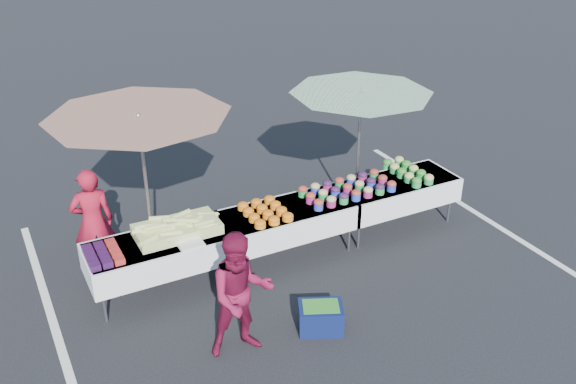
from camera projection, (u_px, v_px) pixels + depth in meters
name	position (u px, v px, depth m)	size (l,w,h in m)	color
ground	(288.00, 255.00, 9.04)	(80.00, 80.00, 0.00)	black
stripe_left	(53.00, 322.00, 7.72)	(0.10, 5.00, 0.00)	silver
stripe_right	(463.00, 205.00, 10.36)	(0.10, 5.00, 0.00)	silver
table_left	(161.00, 252.00, 8.03)	(1.86, 0.81, 0.75)	white
table_center	(288.00, 219.00, 8.77)	(1.86, 0.81, 0.75)	white
table_right	(395.00, 191.00, 9.51)	(1.86, 0.81, 0.75)	white
berry_punnets	(103.00, 255.00, 7.60)	(0.40, 0.54, 0.08)	black
corn_pile	(177.00, 228.00, 8.05)	(1.16, 0.57, 0.26)	#A5C364
plastic_bags	(191.00, 244.00, 7.83)	(0.30, 0.25, 0.05)	white
carrot_bowls	(265.00, 211.00, 8.52)	(0.55, 0.69, 0.11)	orange
potato_cups	(348.00, 188.00, 9.05)	(1.34, 0.58, 0.16)	#293DC2
bean_baskets	(408.00, 171.00, 9.57)	(0.36, 0.86, 0.15)	green
vendor	(93.00, 222.00, 8.37)	(0.55, 0.36, 1.50)	maroon
customer	(241.00, 295.00, 6.96)	(0.73, 0.57, 1.51)	maroon
umbrella_left	(140.00, 130.00, 7.66)	(2.66, 2.66, 2.30)	black
umbrella_right	(361.00, 104.00, 9.05)	(2.57, 2.57, 2.09)	black
storage_bin	(321.00, 317.00, 7.53)	(0.62, 0.55, 0.34)	#0E1847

